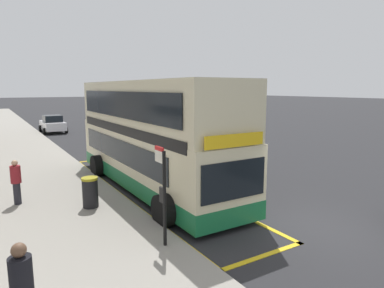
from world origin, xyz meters
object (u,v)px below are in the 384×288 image
Objects in this scene: bus_stop_sign at (163,188)px; litter_bin at (90,192)px; pedestrian_further_back at (16,180)px; double_decker_bus at (150,139)px; parked_car_white_distant at (53,124)px.

bus_stop_sign is 2.45× the size of litter_bin.
pedestrian_further_back is at bearing 141.89° from litter_bin.
double_decker_bus reaches higher than parked_car_white_distant.
parked_car_white_distant is at bearing 90.93° from double_decker_bus.
bus_stop_sign is at bearing -61.38° from pedestrian_further_back.
litter_bin is at bearing 85.42° from parked_car_white_distant.
bus_stop_sign reaches higher than parked_car_white_distant.
pedestrian_further_back is (-2.94, 5.39, -0.67)m from bus_stop_sign.
pedestrian_further_back reaches higher than parked_car_white_distant.
double_decker_bus is at bearing -1.87° from pedestrian_further_back.
bus_stop_sign is (-2.07, -5.23, -0.42)m from double_decker_bus.
bus_stop_sign is 1.62× the size of pedestrian_further_back.
bus_stop_sign is at bearing -111.57° from double_decker_bus.
double_decker_bus reaches higher than pedestrian_further_back.
parked_car_white_distant is 22.82m from litter_bin.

